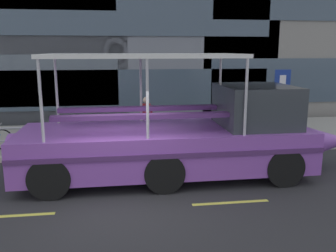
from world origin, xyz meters
The scene contains 9 objects.
ground_plane centered at (0.00, 0.00, 0.00)m, with size 120.00×120.00×0.00m, color #2B2B2D.
sidewalk centered at (0.00, 5.60, 0.09)m, with size 32.00×4.80×0.18m, color #99968E.
curb_edge centered at (0.00, 3.11, 0.09)m, with size 32.00×0.18×0.18m, color #B2ADA3.
lane_centreline centered at (0.00, -0.85, 0.00)m, with size 25.80×0.12×0.01m.
curb_guardrail centered at (0.96, 3.45, 0.76)m, with size 11.08×0.09×0.86m.
parking_sign centered at (5.86, 4.13, 1.92)m, with size 0.60×0.12×2.56m.
duck_tour_boat centered at (1.73, 1.13, 1.07)m, with size 9.65×2.61×3.34m.
pedestrian_near_bow centered at (4.19, 4.96, 1.18)m, with size 0.47×0.24×1.66m.
pedestrian_mid_left centered at (0.92, 4.50, 1.15)m, with size 0.46×0.23×1.60m.
Camera 1 is at (-0.11, -8.28, 3.43)m, focal length 38.52 mm.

